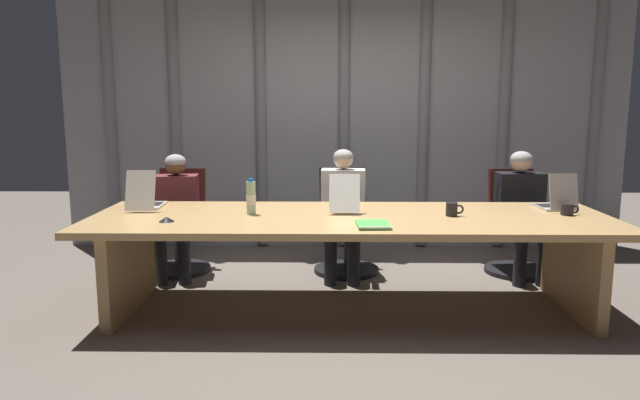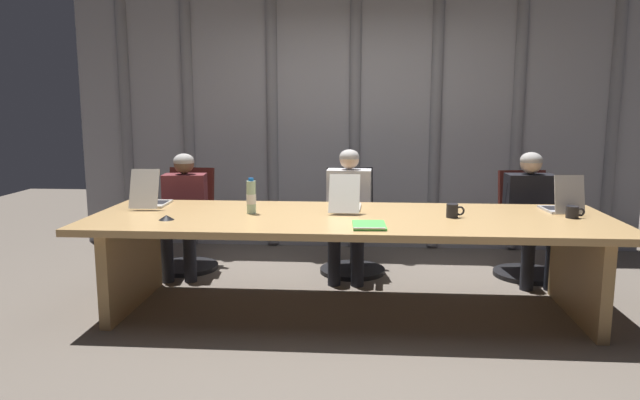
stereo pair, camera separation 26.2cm
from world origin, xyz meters
name	(u,v)px [view 1 (the left image)]	position (x,y,z in m)	size (l,w,h in m)	color
ground_plane	(349,310)	(0.00, 0.00, 0.00)	(11.96, 11.96, 0.00)	#6B6056
conference_table	(350,234)	(0.00, 0.00, 0.59)	(3.83, 1.24, 0.73)	tan
curtain_backdrop	(344,101)	(0.00, 2.07, 1.57)	(5.98, 0.17, 3.15)	#9999A0
laptop_left_end	(146,201)	(-1.60, 0.29, 0.79)	(0.24, 0.46, 0.31)	beige
laptop_left_mid	(344,203)	(-0.04, 0.25, 0.79)	(0.24, 0.49, 0.29)	beige
laptop_center	(555,202)	(1.61, 0.28, 0.79)	(0.25, 0.39, 0.30)	#BCBCC1
office_chair_left_end	(178,234)	(-1.56, 1.08, 0.35)	(0.60, 0.60, 0.94)	#511E19
office_chair_left_mid	(346,234)	(0.00, 1.08, 0.35)	(0.60, 0.61, 0.95)	black
office_chair_center	(517,235)	(1.58, 1.08, 0.35)	(0.60, 0.60, 0.94)	#511E19
person_left_end	(176,208)	(-1.54, 0.92, 0.62)	(0.43, 0.57, 1.10)	brown
person_left_mid	(343,206)	(-0.03, 0.92, 0.64)	(0.41, 0.56, 1.14)	silver
person_center	(522,207)	(1.57, 0.92, 0.64)	(0.43, 0.56, 1.13)	black
water_bottle_primary	(251,198)	(-0.74, 0.05, 0.85)	(0.07, 0.07, 0.27)	#ADD1B2
coffee_mug_near	(452,209)	(0.75, 0.00, 0.78)	(0.13, 0.09, 0.10)	black
coffee_mug_far	(568,209)	(1.61, 0.05, 0.77)	(0.13, 0.09, 0.09)	black
conference_mic_left_side	(167,219)	(-1.30, -0.24, 0.75)	(0.11, 0.11, 0.04)	black
spiral_notepad	(373,225)	(0.14, -0.37, 0.74)	(0.23, 0.32, 0.03)	#4CB74C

